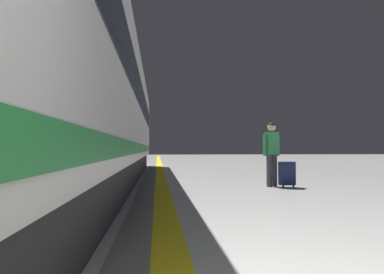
% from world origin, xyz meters
% --- Properties ---
extents(safety_line_strip, '(0.36, 80.00, 0.01)m').
position_xyz_m(safety_line_strip, '(-0.76, 10.00, 0.00)').
color(safety_line_strip, yellow).
rests_on(safety_line_strip, ground).
extents(tactile_edge_band, '(0.56, 80.00, 0.01)m').
position_xyz_m(tactile_edge_band, '(-1.06, 10.00, 0.00)').
color(tactile_edge_band, slate).
rests_on(tactile_edge_band, ground).
extents(high_speed_train, '(2.94, 28.34, 4.97)m').
position_xyz_m(high_speed_train, '(-2.81, 6.98, 2.50)').
color(high_speed_train, '#38383D').
rests_on(high_speed_train, ground).
extents(passenger_near, '(0.49, 0.31, 1.67)m').
position_xyz_m(passenger_near, '(2.10, 8.77, 0.97)').
color(passenger_near, '#383842').
rests_on(passenger_near, ground).
extents(suitcase_near, '(0.41, 0.28, 0.65)m').
position_xyz_m(suitcase_near, '(2.42, 8.54, 0.35)').
color(suitcase_near, '#19234C').
rests_on(suitcase_near, ground).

